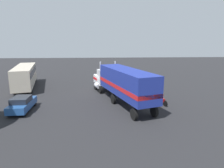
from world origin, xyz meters
TOP-DOWN VIEW (x-y plane):
  - ground_plane at (0.00, 0.00)m, footprint 120.00×120.00m
  - lane_stripe_near at (0.33, -3.50)m, footprint 4.23×1.54m
  - lane_stripe_mid at (1.95, -5.87)m, footprint 4.28×1.33m
  - semi_truck at (-5.28, -2.32)m, footprint 14.23×6.74m
  - person_bystander at (-1.01, -3.90)m, footprint 0.34×0.45m
  - parked_bus at (3.25, 12.00)m, footprint 11.29×5.06m
  - parked_car at (-7.64, 8.41)m, footprint 4.45×1.93m
  - motorcycle at (-6.47, -6.86)m, footprint 2.02×0.82m

SIDE VIEW (x-z plane):
  - ground_plane at x=0.00m, z-range 0.00..0.00m
  - lane_stripe_near at x=0.33m, z-range 0.00..0.01m
  - lane_stripe_mid at x=1.95m, z-range 0.00..0.01m
  - motorcycle at x=-6.47m, z-range -0.08..1.04m
  - parked_car at x=-7.64m, z-range 0.02..1.59m
  - person_bystander at x=-1.01m, z-range 0.08..1.71m
  - parked_bus at x=3.25m, z-range 0.37..3.77m
  - semi_truck at x=-5.28m, z-range 0.27..4.77m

